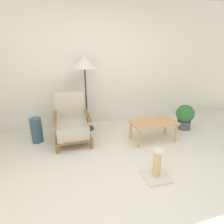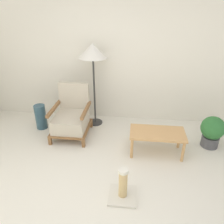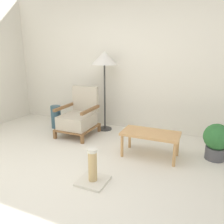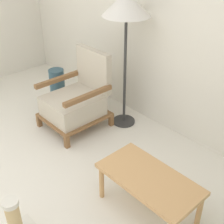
{
  "view_description": "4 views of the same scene",
  "coord_description": "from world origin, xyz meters",
  "px_view_note": "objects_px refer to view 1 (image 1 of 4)",
  "views": [
    {
      "loc": [
        -0.9,
        -1.5,
        1.65
      ],
      "look_at": [
        -0.06,
        1.44,
        0.55
      ],
      "focal_mm": 28.0,
      "sensor_mm": 36.0,
      "label": 1
    },
    {
      "loc": [
        0.3,
        -1.74,
        2.18
      ],
      "look_at": [
        -0.06,
        1.44,
        0.55
      ],
      "focal_mm": 35.0,
      "sensor_mm": 36.0,
      "label": 2
    },
    {
      "loc": [
        1.34,
        -1.85,
        1.51
      ],
      "look_at": [
        -0.06,
        1.44,
        0.55
      ],
      "focal_mm": 35.0,
      "sensor_mm": 36.0,
      "label": 3
    },
    {
      "loc": [
        1.85,
        -0.3,
        2.11
      ],
      "look_at": [
        -0.06,
        1.44,
        0.55
      ],
      "focal_mm": 50.0,
      "sensor_mm": 36.0,
      "label": 4
    }
  ],
  "objects_px": {
    "vase": "(37,130)",
    "scratching_post": "(156,168)",
    "floor_lamp": "(84,64)",
    "potted_plant": "(185,116)",
    "armchair": "(72,124)",
    "coffee_table": "(154,124)"
  },
  "relations": [
    {
      "from": "floor_lamp",
      "to": "potted_plant",
      "type": "xyz_separation_m",
      "value": [
        2.04,
        -0.55,
        -1.08
      ]
    },
    {
      "from": "coffee_table",
      "to": "armchair",
      "type": "bearing_deg",
      "value": 165.45
    },
    {
      "from": "floor_lamp",
      "to": "scratching_post",
      "type": "distance_m",
      "value": 2.27
    },
    {
      "from": "floor_lamp",
      "to": "vase",
      "type": "relative_size",
      "value": 3.3
    },
    {
      "from": "vase",
      "to": "scratching_post",
      "type": "relative_size",
      "value": 1.07
    },
    {
      "from": "scratching_post",
      "to": "armchair",
      "type": "bearing_deg",
      "value": 126.99
    },
    {
      "from": "armchair",
      "to": "coffee_table",
      "type": "height_order",
      "value": "armchair"
    },
    {
      "from": "floor_lamp",
      "to": "vase",
      "type": "height_order",
      "value": "floor_lamp"
    },
    {
      "from": "floor_lamp",
      "to": "scratching_post",
      "type": "bearing_deg",
      "value": -69.48
    },
    {
      "from": "floor_lamp",
      "to": "potted_plant",
      "type": "height_order",
      "value": "floor_lamp"
    },
    {
      "from": "floor_lamp",
      "to": "potted_plant",
      "type": "relative_size",
      "value": 2.87
    },
    {
      "from": "armchair",
      "to": "coffee_table",
      "type": "relative_size",
      "value": 1.06
    },
    {
      "from": "armchair",
      "to": "floor_lamp",
      "type": "height_order",
      "value": "floor_lamp"
    },
    {
      "from": "armchair",
      "to": "floor_lamp",
      "type": "bearing_deg",
      "value": 52.76
    },
    {
      "from": "vase",
      "to": "scratching_post",
      "type": "distance_m",
      "value": 2.23
    },
    {
      "from": "armchair",
      "to": "coffee_table",
      "type": "xyz_separation_m",
      "value": [
        1.48,
        -0.38,
        -0.01
      ]
    },
    {
      "from": "armchair",
      "to": "scratching_post",
      "type": "bearing_deg",
      "value": -53.01
    },
    {
      "from": "vase",
      "to": "scratching_post",
      "type": "bearing_deg",
      "value": -42.03
    },
    {
      "from": "armchair",
      "to": "vase",
      "type": "distance_m",
      "value": 0.67
    },
    {
      "from": "vase",
      "to": "potted_plant",
      "type": "distance_m",
      "value": 3.04
    },
    {
      "from": "floor_lamp",
      "to": "vase",
      "type": "distance_m",
      "value": 1.54
    },
    {
      "from": "armchair",
      "to": "potted_plant",
      "type": "xyz_separation_m",
      "value": [
        2.38,
        -0.1,
        -0.05
      ]
    }
  ]
}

